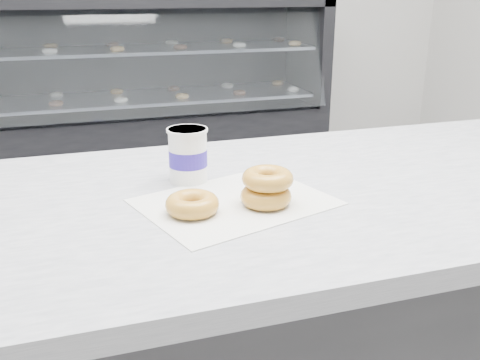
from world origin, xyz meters
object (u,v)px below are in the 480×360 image
object	(u,v)px
donut_single	(192,204)
counter	(320,360)
donut_stack	(267,187)
display_case	(149,110)
coffee_cup	(188,155)

from	to	relation	value
donut_single	counter	bearing A→B (deg)	13.30
donut_single	donut_stack	distance (m)	0.14
display_case	counter	bearing A→B (deg)	-90.00
coffee_cup	donut_single	bearing A→B (deg)	-85.51
donut_stack	coffee_cup	size ratio (longest dim) A/B	1.18
donut_single	coffee_cup	size ratio (longest dim) A/B	0.86
display_case	donut_single	distance (m)	2.84
donut_single	donut_stack	world-z (taller)	donut_stack
display_case	coffee_cup	xyz separation A→B (m)	(-0.28, -2.62, 0.47)
display_case	donut_stack	bearing A→B (deg)	-93.52
counter	donut_stack	size ratio (longest dim) A/B	22.90
display_case	coffee_cup	world-z (taller)	display_case
counter	coffee_cup	size ratio (longest dim) A/B	27.02
counter	donut_single	xyz separation A→B (m)	(-0.31, -0.07, 0.47)
counter	donut_single	size ratio (longest dim) A/B	31.38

